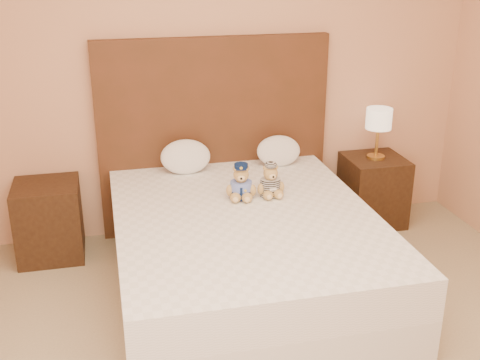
{
  "coord_description": "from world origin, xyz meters",
  "views": [
    {
      "loc": [
        -0.81,
        -2.11,
        2.1
      ],
      "look_at": [
        0.02,
        1.45,
        0.68
      ],
      "focal_mm": 45.0,
      "sensor_mm": 36.0,
      "label": 1
    }
  ],
  "objects_px": {
    "nightstand_left": "(49,220)",
    "pillow_left": "(186,155)",
    "nightstand_right": "(373,190)",
    "pillow_right": "(279,149)",
    "lamp": "(379,121)",
    "teddy_prisoner": "(270,180)",
    "bed": "(245,253)",
    "teddy_police": "(241,181)"
  },
  "relations": [
    {
      "from": "lamp",
      "to": "teddy_police",
      "type": "relative_size",
      "value": 1.68
    },
    {
      "from": "pillow_right",
      "to": "teddy_police",
      "type": "bearing_deg",
      "value": -126.55
    },
    {
      "from": "teddy_police",
      "to": "pillow_right",
      "type": "distance_m",
      "value": 0.72
    },
    {
      "from": "pillow_left",
      "to": "nightstand_left",
      "type": "bearing_deg",
      "value": -178.28
    },
    {
      "from": "pillow_right",
      "to": "pillow_left",
      "type": "bearing_deg",
      "value": 180.0
    },
    {
      "from": "lamp",
      "to": "pillow_right",
      "type": "xyz_separation_m",
      "value": [
        -0.79,
        0.03,
        -0.18
      ]
    },
    {
      "from": "bed",
      "to": "nightstand_left",
      "type": "xyz_separation_m",
      "value": [
        -1.25,
        0.8,
        -0.0
      ]
    },
    {
      "from": "nightstand_left",
      "to": "teddy_prisoner",
      "type": "relative_size",
      "value": 2.5
    },
    {
      "from": "bed",
      "to": "teddy_police",
      "type": "height_order",
      "value": "teddy_police"
    },
    {
      "from": "lamp",
      "to": "teddy_prisoner",
      "type": "height_order",
      "value": "lamp"
    },
    {
      "from": "teddy_prisoner",
      "to": "pillow_right",
      "type": "relative_size",
      "value": 0.65
    },
    {
      "from": "nightstand_left",
      "to": "teddy_prisoner",
      "type": "height_order",
      "value": "teddy_prisoner"
    },
    {
      "from": "nightstand_right",
      "to": "pillow_right",
      "type": "bearing_deg",
      "value": 177.82
    },
    {
      "from": "nightstand_right",
      "to": "pillow_left",
      "type": "relative_size",
      "value": 1.5
    },
    {
      "from": "teddy_police",
      "to": "pillow_right",
      "type": "height_order",
      "value": "same"
    },
    {
      "from": "nightstand_right",
      "to": "teddy_prisoner",
      "type": "xyz_separation_m",
      "value": [
        -1.02,
        -0.55,
        0.38
      ]
    },
    {
      "from": "bed",
      "to": "nightstand_left",
      "type": "height_order",
      "value": "same"
    },
    {
      "from": "lamp",
      "to": "teddy_prisoner",
      "type": "xyz_separation_m",
      "value": [
        -1.02,
        -0.55,
        -0.19
      ]
    },
    {
      "from": "nightstand_left",
      "to": "nightstand_right",
      "type": "relative_size",
      "value": 1.0
    },
    {
      "from": "nightstand_right",
      "to": "teddy_police",
      "type": "bearing_deg",
      "value": -155.76
    },
    {
      "from": "lamp",
      "to": "nightstand_left",
      "type": "bearing_deg",
      "value": 180.0
    },
    {
      "from": "teddy_prisoner",
      "to": "pillow_right",
      "type": "xyz_separation_m",
      "value": [
        0.23,
        0.58,
        0.01
      ]
    },
    {
      "from": "teddy_police",
      "to": "pillow_right",
      "type": "bearing_deg",
      "value": 65.63
    },
    {
      "from": "nightstand_right",
      "to": "nightstand_left",
      "type": "bearing_deg",
      "value": 180.0
    },
    {
      "from": "bed",
      "to": "lamp",
      "type": "relative_size",
      "value": 5.0
    },
    {
      "from": "nightstand_right",
      "to": "teddy_prisoner",
      "type": "height_order",
      "value": "teddy_prisoner"
    },
    {
      "from": "nightstand_right",
      "to": "pillow_right",
      "type": "height_order",
      "value": "pillow_right"
    },
    {
      "from": "nightstand_left",
      "to": "teddy_police",
      "type": "xyz_separation_m",
      "value": [
        1.28,
        -0.55,
        0.39
      ]
    },
    {
      "from": "lamp",
      "to": "nightstand_right",
      "type": "bearing_deg",
      "value": 0.0
    },
    {
      "from": "pillow_left",
      "to": "pillow_right",
      "type": "bearing_deg",
      "value": 0.0
    },
    {
      "from": "nightstand_left",
      "to": "pillow_right",
      "type": "height_order",
      "value": "pillow_right"
    },
    {
      "from": "bed",
      "to": "teddy_prisoner",
      "type": "bearing_deg",
      "value": 47.54
    },
    {
      "from": "teddy_police",
      "to": "nightstand_right",
      "type": "bearing_deg",
      "value": 36.42
    },
    {
      "from": "nightstand_left",
      "to": "teddy_police",
      "type": "height_order",
      "value": "teddy_police"
    },
    {
      "from": "pillow_right",
      "to": "nightstand_right",
      "type": "bearing_deg",
      "value": -2.18
    },
    {
      "from": "pillow_left",
      "to": "lamp",
      "type": "bearing_deg",
      "value": -1.15
    },
    {
      "from": "nightstand_left",
      "to": "pillow_left",
      "type": "distance_m",
      "value": 1.08
    },
    {
      "from": "bed",
      "to": "pillow_right",
      "type": "bearing_deg",
      "value": 61.0
    },
    {
      "from": "nightstand_left",
      "to": "nightstand_right",
      "type": "bearing_deg",
      "value": 0.0
    },
    {
      "from": "nightstand_left",
      "to": "lamp",
      "type": "distance_m",
      "value": 2.56
    },
    {
      "from": "lamp",
      "to": "teddy_police",
      "type": "xyz_separation_m",
      "value": [
        -1.22,
        -0.55,
        -0.18
      ]
    },
    {
      "from": "teddy_prisoner",
      "to": "nightstand_right",
      "type": "bearing_deg",
      "value": 26.01
    }
  ]
}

